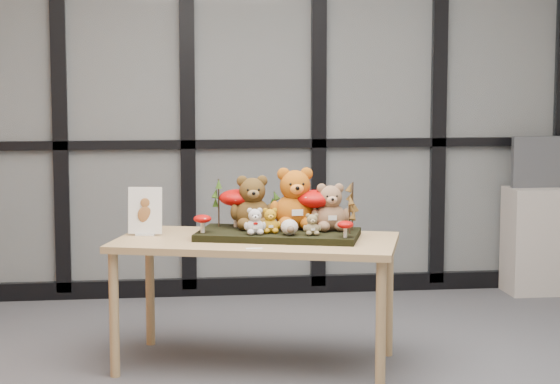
{
  "coord_description": "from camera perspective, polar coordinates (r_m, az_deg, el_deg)",
  "views": [
    {
      "loc": [
        -0.69,
        -4.43,
        1.54
      ],
      "look_at": [
        -0.04,
        0.7,
        0.93
      ],
      "focal_mm": 65.0,
      "sensor_mm": 36.0,
      "label": 1
    }
  ],
  "objects": [
    {
      "name": "room_shell",
      "position": [
        4.48,
        1.65,
        8.56
      ],
      "size": [
        5.0,
        5.0,
        5.0
      ],
      "color": "beige",
      "rests_on": "floor"
    },
    {
      "name": "monitor",
      "position": [
        7.27,
        14.81,
        1.65
      ],
      "size": [
        0.5,
        0.05,
        0.36
      ],
      "color": "#484A4F",
      "rests_on": "cabinet"
    },
    {
      "name": "bear_tan_back",
      "position": [
        5.32,
        2.84,
        -0.71
      ],
      "size": [
        0.25,
        0.24,
        0.27
      ],
      "primitive_type": null,
      "rotation": [
        0.0,
        0.0,
        -0.29
      ],
      "color": "#8C6648",
      "rests_on": "diorama_tray"
    },
    {
      "name": "bear_small_yellow",
      "position": [
        5.23,
        -0.56,
        -1.54
      ],
      "size": [
        0.13,
        0.13,
        0.14
      ],
      "primitive_type": null,
      "rotation": [
        0.0,
        0.0,
        -0.29
      ],
      "color": "#B67E12",
      "rests_on": "diorama_tray"
    },
    {
      "name": "mushroom_back_right",
      "position": [
        5.35,
        1.99,
        -0.88
      ],
      "size": [
        0.21,
        0.21,
        0.23
      ],
      "primitive_type": null,
      "color": "#A00605",
      "rests_on": "diorama_tray"
    },
    {
      "name": "bear_beige_small",
      "position": [
        5.16,
        1.81,
        -1.76
      ],
      "size": [
        0.11,
        0.11,
        0.12
      ],
      "primitive_type": null,
      "rotation": [
        0.0,
        0.0,
        -0.29
      ],
      "color": "olive",
      "rests_on": "diorama_tray"
    },
    {
      "name": "mushroom_front_right",
      "position": [
        5.1,
        3.69,
        -2.05
      ],
      "size": [
        0.08,
        0.08,
        0.09
      ],
      "primitive_type": null,
      "color": "#A00605",
      "rests_on": "diorama_tray"
    },
    {
      "name": "sprig_green_centre",
      "position": [
        5.45,
        -0.31,
        -0.96
      ],
      "size": [
        0.05,
        0.05,
        0.19
      ],
      "primitive_type": null,
      "color": "#1B3A0D",
      "rests_on": "diorama_tray"
    },
    {
      "name": "mushroom_front_left",
      "position": [
        5.25,
        -4.38,
        -1.74
      ],
      "size": [
        0.09,
        0.09,
        0.1
      ],
      "primitive_type": null,
      "color": "#A00605",
      "rests_on": "diorama_tray"
    },
    {
      "name": "sprig_dry_mid_right",
      "position": [
        5.21,
        3.94,
        -1.29
      ],
      "size": [
        0.05,
        0.05,
        0.19
      ],
      "primitive_type": null,
      "color": "brown",
      "rests_on": "diorama_tray"
    },
    {
      "name": "label_card",
      "position": [
        4.98,
        -1.47,
        -3.2
      ],
      "size": [
        0.08,
        0.03,
        0.0
      ],
      "primitive_type": "cube",
      "color": "white",
      "rests_on": "display_table"
    },
    {
      "name": "sprig_dry_far_right",
      "position": [
        5.32,
        4.1,
        -0.8
      ],
      "size": [
        0.05,
        0.05,
        0.26
      ],
      "primitive_type": null,
      "color": "brown",
      "rests_on": "diorama_tray"
    },
    {
      "name": "diorama_tray",
      "position": [
        5.3,
        -0.09,
        -2.41
      ],
      "size": [
        0.91,
        0.64,
        0.04
      ],
      "primitive_type": "cube",
      "rotation": [
        0.0,
        0.0,
        -0.29
      ],
      "color": "black",
      "rests_on": "display_table"
    },
    {
      "name": "bear_white_bow",
      "position": [
        5.19,
        -1.43,
        -1.57
      ],
      "size": [
        0.14,
        0.13,
        0.15
      ],
      "primitive_type": null,
      "rotation": [
        0.0,
        0.0,
        -0.29
      ],
      "color": "silver",
      "rests_on": "diorama_tray"
    },
    {
      "name": "display_table",
      "position": [
        5.28,
        -1.35,
        -3.38
      ],
      "size": [
        1.59,
        1.11,
        0.68
      ],
      "rotation": [
        0.0,
        0.0,
        -0.29
      ],
      "color": "tan",
      "rests_on": "floor"
    },
    {
      "name": "sprig_green_mid_left",
      "position": [
        5.47,
        -2.27,
        -0.94
      ],
      "size": [
        0.05,
        0.05,
        0.19
      ],
      "primitive_type": null,
      "color": "#1B3A0D",
      "rests_on": "diorama_tray"
    },
    {
      "name": "glass_partition",
      "position": [
        6.93,
        -1.5,
        5.76
      ],
      "size": [
        4.9,
        0.06,
        2.78
      ],
      "color": "#2D383F",
      "rests_on": "floor"
    },
    {
      "name": "plush_cream_hedgehog",
      "position": [
        5.16,
        0.54,
        -1.95
      ],
      "size": [
        0.08,
        0.08,
        0.09
      ],
      "primitive_type": null,
      "rotation": [
        0.0,
        0.0,
        -0.29
      ],
      "color": "beige",
      "rests_on": "diorama_tray"
    },
    {
      "name": "bear_pooh_yellow",
      "position": [
        5.35,
        0.85,
        -0.18
      ],
      "size": [
        0.33,
        0.32,
        0.36
      ],
      "primitive_type": null,
      "rotation": [
        0.0,
        0.0,
        -0.29
      ],
      "color": "#AE560F",
      "rests_on": "diorama_tray"
    },
    {
      "name": "bear_brown_medium",
      "position": [
        5.37,
        -1.58,
        -0.41
      ],
      "size": [
        0.29,
        0.27,
        0.31
      ],
      "primitive_type": null,
      "rotation": [
        0.0,
        0.0,
        -0.29
      ],
      "color": "#4E3615",
      "rests_on": "diorama_tray"
    },
    {
      "name": "sprig_green_far_left",
      "position": [
        5.45,
        -3.47,
        -0.6
      ],
      "size": [
        0.05,
        0.05,
        0.26
      ],
      "primitive_type": null,
      "color": "#1B3A0D",
      "rests_on": "diorama_tray"
    },
    {
      "name": "sign_holder",
      "position": [
        5.41,
        -7.6,
        -1.22
      ],
      "size": [
        0.18,
        0.08,
        0.26
      ],
      "rotation": [
        0.0,
        0.0,
        -0.17
      ],
      "color": "silver",
      "rests_on": "display_table"
    },
    {
      "name": "cabinet",
      "position": [
        7.32,
        14.74,
        -2.64
      ],
      "size": [
        0.56,
        0.32,
        0.74
      ],
      "primitive_type": "cube",
      "color": "#B1A89E",
      "rests_on": "floor"
    },
    {
      "name": "mushroom_back_left",
      "position": [
        5.44,
        -2.39,
        -0.8
      ],
      "size": [
        0.2,
        0.2,
        0.22
      ],
      "primitive_type": null,
      "color": "#A00605",
      "rests_on": "diorama_tray"
    }
  ]
}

